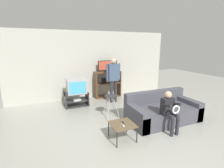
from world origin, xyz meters
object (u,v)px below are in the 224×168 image
Objects in this scene: remote_control_white at (123,125)px; television_main at (76,86)px; person_seated_child at (169,109)px; person_standing_adult at (113,76)px; folding_stool at (111,99)px; remote_control_black at (123,123)px; couch at (162,111)px; snack_table at (122,125)px; tv_stand at (76,99)px; media_shelf at (108,84)px; television_flat at (108,66)px.

television_main is at bearing 108.36° from remote_control_white.
television_main is 0.63× the size of person_seated_child.
folding_stool is at bearing -116.15° from person_standing_adult.
remote_control_black is 1.52m from couch.
remote_control_white is at bearing -107.17° from snack_table.
remote_control_white is at bearing -160.50° from couch.
television_main is (0.02, 0.00, 0.48)m from tv_stand.
media_shelf reaches higher than snack_table.
person_standing_adult is 2.53m from person_seated_child.
couch is at bearing -45.79° from television_main.
folding_stool is 1.48m from couch.
couch is 0.70m from person_seated_child.
tv_stand reaches higher than snack_table.
media_shelf is 1.06× the size of person_seated_child.
snack_table is at bearing -77.93° from television_main.
person_standing_adult is (0.78, 2.36, 0.65)m from snack_table.
television_main is at bearing 120.44° from folding_stool.
television_flat is 1.21× the size of folding_stool.
folding_stool is 1.26m from snack_table.
folding_stool is 0.40× the size of person_standing_adult.
remote_control_black is (-0.20, -1.22, -0.15)m from folding_stool.
folding_stool is 1.26× the size of snack_table.
remote_control_black is at bearing -77.18° from tv_stand.
television_flat is at bearing 71.62° from folding_stool.
couch reaches higher than folding_stool.
television_flat reaches higher than snack_table.
media_shelf reaches higher than television_main.
media_shelf is at bearing 82.00° from remote_control_white.
media_shelf is at bearing 21.41° from television_main.
tv_stand is 1.22× the size of folding_stool.
television_flat is at bearing 94.02° from remote_control_black.
tv_stand is 1.81m from television_flat.
remote_control_white is at bearing -78.62° from television_main.
media_shelf is at bearing 72.01° from folding_stool.
television_flat is 1.53× the size of snack_table.
television_main is 2.60m from snack_table.
couch is at bearing -45.50° from tv_stand.
person_seated_child is at bearing -53.58° from folding_stool.
tv_stand is 3.16m from person_seated_child.
person_standing_adult is at bearing 109.72° from couch.
person_seated_child is (0.97, -1.32, 0.05)m from folding_stool.
couch is at bearing -70.28° from person_standing_adult.
person_seated_child is at bearing -80.38° from person_standing_adult.
person_seated_child is at bearing -56.43° from television_main.
media_shelf is at bearing 87.24° from person_standing_adult.
remote_control_white is (0.53, -2.57, 0.16)m from tv_stand.
media_shelf is 0.65× the size of person_standing_adult.
television_main is at bearing 121.42° from remote_control_black.
person_standing_adult is at bearing -94.49° from television_flat.
tv_stand is 1.01× the size of television_flat.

